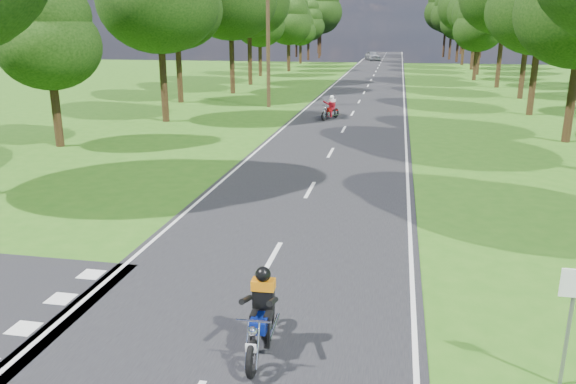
# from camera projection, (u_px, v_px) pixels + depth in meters

# --- Properties ---
(ground) EXTENTS (160.00, 160.00, 0.00)m
(ground) POSITION_uv_depth(u_px,v_px,m) (251.00, 296.00, 11.66)
(ground) COLOR #2B5F15
(ground) RESTS_ON ground
(main_road) EXTENTS (7.00, 140.00, 0.02)m
(main_road) POSITION_uv_depth(u_px,v_px,m) (371.00, 80.00, 58.74)
(main_road) COLOR black
(main_road) RESTS_ON ground
(road_markings) EXTENTS (7.40, 140.00, 0.01)m
(road_markings) POSITION_uv_depth(u_px,v_px,m) (369.00, 82.00, 57.00)
(road_markings) COLOR silver
(road_markings) RESTS_ON main_road
(treeline) EXTENTS (40.00, 115.35, 14.78)m
(treeline) POSITION_uv_depth(u_px,v_px,m) (391.00, 1.00, 65.62)
(treeline) COLOR black
(treeline) RESTS_ON ground
(telegraph_pole) EXTENTS (1.20, 0.26, 8.00)m
(telegraph_pole) POSITION_uv_depth(u_px,v_px,m) (268.00, 47.00, 37.97)
(telegraph_pole) COLOR #382616
(telegraph_pole) RESTS_ON ground
(road_sign) EXTENTS (0.45, 0.07, 2.00)m
(road_sign) POSITION_uv_depth(u_px,v_px,m) (572.00, 308.00, 8.38)
(road_sign) COLOR slate
(road_sign) RESTS_ON ground
(rider_near_blue) EXTENTS (0.65, 1.80, 1.48)m
(rider_near_blue) POSITION_uv_depth(u_px,v_px,m) (261.00, 312.00, 9.46)
(rider_near_blue) COLOR navy
(rider_near_blue) RESTS_ON main_road
(rider_far_red) EXTENTS (1.19, 1.80, 1.42)m
(rider_far_red) POSITION_uv_depth(u_px,v_px,m) (330.00, 107.00, 33.64)
(rider_far_red) COLOR #B4120D
(rider_far_red) RESTS_ON main_road
(distant_car) EXTENTS (3.04, 4.82, 1.53)m
(distant_car) POSITION_uv_depth(u_px,v_px,m) (373.00, 56.00, 92.55)
(distant_car) COLOR #ABAEB2
(distant_car) RESTS_ON main_road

